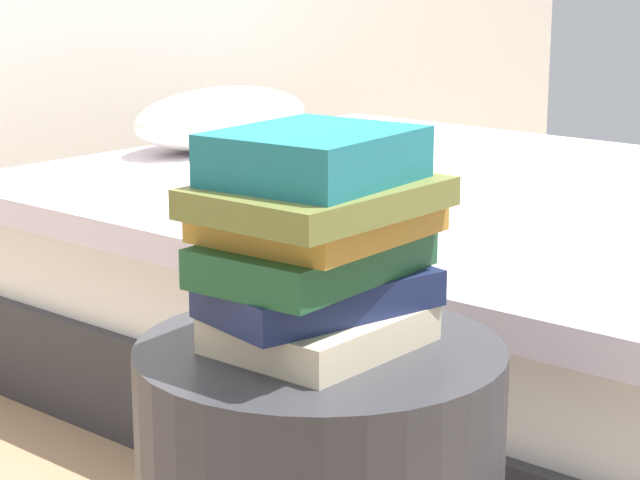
% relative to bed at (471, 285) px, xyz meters
% --- Properties ---
extents(bed, '(1.63, 2.07, 0.62)m').
position_rel_bed_xyz_m(bed, '(0.00, 0.00, 0.00)').
color(bed, '#2D2D33').
rests_on(bed, ground_plane).
extents(book_cream, '(0.25, 0.21, 0.04)m').
position_rel_bed_xyz_m(book_cream, '(-1.10, -0.59, 0.29)').
color(book_cream, beige).
rests_on(book_cream, side_table).
extents(book_navy, '(0.29, 0.19, 0.04)m').
position_rel_bed_xyz_m(book_navy, '(-1.10, -0.59, 0.33)').
color(book_navy, '#19234C').
rests_on(book_navy, book_cream).
extents(book_forest, '(0.30, 0.21, 0.05)m').
position_rel_bed_xyz_m(book_forest, '(-1.11, -0.58, 0.37)').
color(book_forest, '#1E512D').
rests_on(book_forest, book_navy).
extents(book_ochre, '(0.27, 0.23, 0.03)m').
position_rel_bed_xyz_m(book_ochre, '(-1.10, -0.58, 0.41)').
color(book_ochre, '#B7842D').
rests_on(book_ochre, book_forest).
extents(book_olive, '(0.29, 0.23, 0.03)m').
position_rel_bed_xyz_m(book_olive, '(-1.11, -0.59, 0.45)').
color(book_olive, olive).
rests_on(book_olive, book_ochre).
extents(book_teal, '(0.25, 0.22, 0.06)m').
position_rel_bed_xyz_m(book_teal, '(-1.11, -0.59, 0.50)').
color(book_teal, '#1E727F').
rests_on(book_teal, book_olive).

